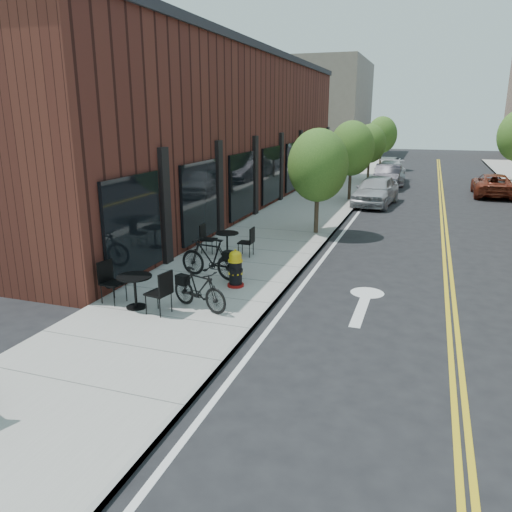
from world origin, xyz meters
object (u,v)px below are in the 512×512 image
at_px(parked_car_b, 388,176).
at_px(parked_car_c, 390,172).
at_px(fire_hydrant, 236,269).
at_px(parked_car_far, 493,185).
at_px(bistro_set_c, 227,240).
at_px(bicycle_right, 199,289).
at_px(bicycle_left, 210,258).
at_px(parked_car_a, 376,190).
at_px(bistro_set_b, 135,287).

bearing_deg(parked_car_b, parked_car_c, 90.46).
height_order(fire_hydrant, parked_car_far, parked_car_far).
bearing_deg(parked_car_c, bistro_set_c, -101.75).
xyz_separation_m(fire_hydrant, bicycle_right, (-0.20, -1.73, 0.02)).
height_order(bicycle_left, parked_car_b, parked_car_b).
bearing_deg(bicycle_left, bistro_set_c, -160.69).
distance_m(bicycle_left, parked_car_a, 13.87).
bearing_deg(bicycle_right, bicycle_left, 36.17).
distance_m(bistro_set_b, parked_car_b, 23.01).
distance_m(bistro_set_b, bistro_set_c, 4.89).
xyz_separation_m(bicycle_left, bistro_set_c, (-0.47, 2.33, -0.09)).
bearing_deg(parked_car_a, parked_car_c, 96.44).
distance_m(bicycle_left, parked_car_far, 20.57).
bearing_deg(fire_hydrant, bistro_set_b, -124.52).
xyz_separation_m(bicycle_right, parked_car_b, (2.27, 22.32, 0.10)).
bearing_deg(fire_hydrant, parked_car_c, 87.81).
xyz_separation_m(bicycle_right, parked_car_far, (8.09, 20.77, 0.02)).
bearing_deg(fire_hydrant, bicycle_left, 157.27).
relative_size(bicycle_left, bistro_set_b, 0.98).
bearing_deg(bicycle_left, parked_car_c, -179.51).
distance_m(bicycle_left, bistro_set_b, 2.65).
distance_m(bistro_set_c, parked_car_a, 11.73).
distance_m(bicycle_right, parked_car_a, 15.88).
xyz_separation_m(bicycle_left, bistro_set_b, (-0.73, -2.55, -0.05)).
bearing_deg(bicycle_right, parked_car_a, 10.38).
relative_size(bistro_set_c, parked_car_b, 0.40).
bearing_deg(parked_car_a, parked_car_far, 47.29).
height_order(fire_hydrant, bistro_set_c, fire_hydrant).
relative_size(fire_hydrant, bistro_set_c, 0.58).
xyz_separation_m(fire_hydrant, bicycle_left, (-0.89, 0.43, 0.09)).
bearing_deg(bistro_set_b, bicycle_left, 84.40).
xyz_separation_m(bistro_set_b, bistro_set_c, (0.27, 4.88, -0.04)).
height_order(bicycle_left, bistro_set_b, bicycle_left).
height_order(bistro_set_b, parked_car_c, parked_car_c).
bearing_deg(bistro_set_b, parked_car_b, 91.22).
distance_m(fire_hydrant, bistro_set_c, 3.08).
distance_m(bicycle_left, parked_car_c, 22.45).
bearing_deg(parked_car_c, fire_hydrant, -97.21).
bearing_deg(fire_hydrant, bistro_set_c, 119.14).
height_order(fire_hydrant, parked_car_c, parked_car_c).
bearing_deg(parked_car_far, parked_car_b, -14.46).
bearing_deg(parked_car_c, parked_car_far, -34.09).
bearing_deg(parked_car_a, bistro_set_c, -100.41).
distance_m(parked_car_b, parked_car_far, 6.02).
bearing_deg(parked_car_a, parked_car_b, 96.23).
xyz_separation_m(parked_car_a, parked_car_b, (0.02, 6.60, -0.04)).
bearing_deg(bistro_set_c, bistro_set_b, -93.96).
height_order(bicycle_right, parked_car_far, parked_car_far).
distance_m(bicycle_left, bicycle_right, 2.27).
xyz_separation_m(parked_car_b, parked_car_far, (5.82, -1.55, -0.08)).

